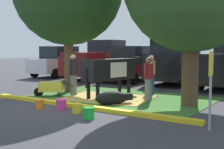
{
  "coord_description": "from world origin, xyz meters",
  "views": [
    {
      "loc": [
        6.8,
        -7.58,
        1.93
      ],
      "look_at": [
        0.26,
        2.19,
        0.9
      ],
      "focal_mm": 49.32,
      "sensor_mm": 36.0,
      "label": 1
    }
  ],
  "objects_px": {
    "person_visitor_far": "(151,74)",
    "wheelbarrow": "(51,87)",
    "person_visitor_near": "(148,78)",
    "bucket_pink": "(61,104)",
    "cow_holstein": "(111,70)",
    "person_handler": "(73,73)",
    "parking_sign": "(211,75)",
    "bucket_green": "(89,113)",
    "hatchback_white": "(60,62)",
    "calf_lying": "(112,98)",
    "bucket_orange": "(40,104)",
    "bucket_yellow": "(77,108)",
    "pickup_truck_maroon": "(100,61)",
    "sedan_red": "(131,64)",
    "suv_dark_grey": "(176,60)"
  },
  "relations": [
    {
      "from": "parking_sign",
      "to": "hatchback_white",
      "type": "xyz_separation_m",
      "value": [
        -12.4,
        8.11,
        -0.32
      ]
    },
    {
      "from": "sedan_red",
      "to": "suv_dark_grey",
      "type": "relative_size",
      "value": 0.96
    },
    {
      "from": "bucket_pink",
      "to": "bucket_green",
      "type": "distance_m",
      "value": 1.57
    },
    {
      "from": "bucket_orange",
      "to": "pickup_truck_maroon",
      "type": "relative_size",
      "value": 0.06
    },
    {
      "from": "bucket_pink",
      "to": "bucket_yellow",
      "type": "distance_m",
      "value": 0.74
    },
    {
      "from": "person_visitor_near",
      "to": "bucket_pink",
      "type": "relative_size",
      "value": 4.69
    },
    {
      "from": "wheelbarrow",
      "to": "bucket_pink",
      "type": "height_order",
      "value": "wheelbarrow"
    },
    {
      "from": "wheelbarrow",
      "to": "bucket_yellow",
      "type": "xyz_separation_m",
      "value": [
        2.88,
        -1.8,
        -0.23
      ]
    },
    {
      "from": "parking_sign",
      "to": "bucket_green",
      "type": "height_order",
      "value": "parking_sign"
    },
    {
      "from": "person_handler",
      "to": "suv_dark_grey",
      "type": "xyz_separation_m",
      "value": [
        1.8,
        6.3,
        0.37
      ]
    },
    {
      "from": "person_handler",
      "to": "suv_dark_grey",
      "type": "distance_m",
      "value": 6.57
    },
    {
      "from": "person_visitor_far",
      "to": "cow_holstein",
      "type": "bearing_deg",
      "value": -118.52
    },
    {
      "from": "person_visitor_near",
      "to": "parking_sign",
      "type": "bearing_deg",
      "value": -42.57
    },
    {
      "from": "bucket_orange",
      "to": "person_visitor_far",
      "type": "bearing_deg",
      "value": 72.24
    },
    {
      "from": "sedan_red",
      "to": "person_visitor_far",
      "type": "bearing_deg",
      "value": -50.57
    },
    {
      "from": "person_visitor_far",
      "to": "wheelbarrow",
      "type": "xyz_separation_m",
      "value": [
        -3.02,
        -2.78,
        -0.47
      ]
    },
    {
      "from": "person_visitor_far",
      "to": "bucket_yellow",
      "type": "height_order",
      "value": "person_visitor_far"
    },
    {
      "from": "parking_sign",
      "to": "sedan_red",
      "type": "bearing_deg",
      "value": 129.89
    },
    {
      "from": "pickup_truck_maroon",
      "to": "suv_dark_grey",
      "type": "relative_size",
      "value": 1.17
    },
    {
      "from": "pickup_truck_maroon",
      "to": "bucket_pink",
      "type": "bearing_deg",
      "value": -60.77
    },
    {
      "from": "calf_lying",
      "to": "suv_dark_grey",
      "type": "distance_m",
      "value": 7.2
    },
    {
      "from": "calf_lying",
      "to": "person_visitor_near",
      "type": "relative_size",
      "value": 0.76
    },
    {
      "from": "person_visitor_far",
      "to": "hatchback_white",
      "type": "height_order",
      "value": "hatchback_white"
    },
    {
      "from": "hatchback_white",
      "to": "bucket_green",
      "type": "bearing_deg",
      "value": -43.18
    },
    {
      "from": "hatchback_white",
      "to": "bucket_yellow",
      "type": "bearing_deg",
      "value": -44.24
    },
    {
      "from": "bucket_orange",
      "to": "sedan_red",
      "type": "relative_size",
      "value": 0.07
    },
    {
      "from": "person_visitor_near",
      "to": "parking_sign",
      "type": "distance_m",
      "value": 4.1
    },
    {
      "from": "pickup_truck_maroon",
      "to": "person_visitor_far",
      "type": "bearing_deg",
      "value": -36.65
    },
    {
      "from": "sedan_red",
      "to": "calf_lying",
      "type": "bearing_deg",
      "value": -64.76
    },
    {
      "from": "pickup_truck_maroon",
      "to": "bucket_yellow",
      "type": "bearing_deg",
      "value": -57.6
    },
    {
      "from": "bucket_orange",
      "to": "bucket_pink",
      "type": "distance_m",
      "value": 0.71
    },
    {
      "from": "bucket_green",
      "to": "hatchback_white",
      "type": "bearing_deg",
      "value": 136.82
    },
    {
      "from": "hatchback_white",
      "to": "suv_dark_grey",
      "type": "height_order",
      "value": "suv_dark_grey"
    },
    {
      "from": "bucket_pink",
      "to": "bucket_green",
      "type": "bearing_deg",
      "value": -19.24
    },
    {
      "from": "bucket_orange",
      "to": "suv_dark_grey",
      "type": "xyz_separation_m",
      "value": [
        0.92,
        8.95,
        1.11
      ]
    },
    {
      "from": "calf_lying",
      "to": "sedan_red",
      "type": "distance_m",
      "value": 7.59
    },
    {
      "from": "cow_holstein",
      "to": "bucket_orange",
      "type": "height_order",
      "value": "cow_holstein"
    },
    {
      "from": "person_handler",
      "to": "bucket_pink",
      "type": "bearing_deg",
      "value": -56.96
    },
    {
      "from": "person_visitor_near",
      "to": "bucket_pink",
      "type": "height_order",
      "value": "person_visitor_near"
    },
    {
      "from": "person_handler",
      "to": "bucket_pink",
      "type": "relative_size",
      "value": 4.92
    },
    {
      "from": "person_handler",
      "to": "bucket_pink",
      "type": "height_order",
      "value": "person_handler"
    },
    {
      "from": "bucket_orange",
      "to": "bucket_yellow",
      "type": "xyz_separation_m",
      "value": [
        1.38,
        0.16,
        -0.01
      ]
    },
    {
      "from": "cow_holstein",
      "to": "person_visitor_far",
      "type": "distance_m",
      "value": 1.88
    },
    {
      "from": "bucket_orange",
      "to": "hatchback_white",
      "type": "relative_size",
      "value": 0.07
    },
    {
      "from": "person_handler",
      "to": "person_visitor_far",
      "type": "xyz_separation_m",
      "value": [
        2.41,
        2.1,
        -0.04
      ]
    },
    {
      "from": "bucket_green",
      "to": "wheelbarrow",
      "type": "bearing_deg",
      "value": 148.75
    },
    {
      "from": "wheelbarrow",
      "to": "person_visitor_far",
      "type": "bearing_deg",
      "value": 42.66
    },
    {
      "from": "bucket_yellow",
      "to": "pickup_truck_maroon",
      "type": "relative_size",
      "value": 0.05
    },
    {
      "from": "pickup_truck_maroon",
      "to": "person_visitor_near",
      "type": "bearing_deg",
      "value": -42.31
    },
    {
      "from": "calf_lying",
      "to": "parking_sign",
      "type": "height_order",
      "value": "parking_sign"
    }
  ]
}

